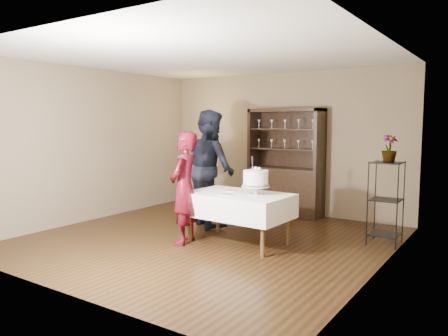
{
  "coord_description": "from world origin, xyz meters",
  "views": [
    {
      "loc": [
        3.78,
        -5.18,
        1.75
      ],
      "look_at": [
        0.24,
        0.1,
        1.08
      ],
      "focal_mm": 35.0,
      "sensor_mm": 36.0,
      "label": 1
    }
  ],
  "objects_px": {
    "woman": "(184,188)",
    "man": "(210,168)",
    "cake_table": "(238,205)",
    "cake": "(256,179)",
    "potted_plant": "(389,148)",
    "china_hutch": "(286,180)",
    "plant_etagere": "(386,200)"
  },
  "relations": [
    {
      "from": "cake",
      "to": "potted_plant",
      "type": "bearing_deg",
      "value": 36.29
    },
    {
      "from": "plant_etagere",
      "to": "woman",
      "type": "bearing_deg",
      "value": -147.61
    },
    {
      "from": "cake",
      "to": "potted_plant",
      "type": "xyz_separation_m",
      "value": [
        1.53,
        1.12,
        0.43
      ]
    },
    {
      "from": "cake_table",
      "to": "woman",
      "type": "distance_m",
      "value": 0.81
    },
    {
      "from": "china_hutch",
      "to": "potted_plant",
      "type": "relative_size",
      "value": 5.17
    },
    {
      "from": "china_hutch",
      "to": "plant_etagere",
      "type": "relative_size",
      "value": 1.67
    },
    {
      "from": "cake_table",
      "to": "man",
      "type": "height_order",
      "value": "man"
    },
    {
      "from": "cake_table",
      "to": "cake",
      "type": "xyz_separation_m",
      "value": [
        0.26,
        0.04,
        0.39
      ]
    },
    {
      "from": "man",
      "to": "cake",
      "type": "bearing_deg",
      "value": -176.92
    },
    {
      "from": "cake_table",
      "to": "potted_plant",
      "type": "distance_m",
      "value": 2.29
    },
    {
      "from": "china_hutch",
      "to": "cake",
      "type": "relative_size",
      "value": 3.69
    },
    {
      "from": "plant_etagere",
      "to": "man",
      "type": "xyz_separation_m",
      "value": [
        -2.78,
        -0.41,
        0.33
      ]
    },
    {
      "from": "plant_etagere",
      "to": "man",
      "type": "bearing_deg",
      "value": -171.52
    },
    {
      "from": "cake",
      "to": "potted_plant",
      "type": "relative_size",
      "value": 1.4
    },
    {
      "from": "cake",
      "to": "china_hutch",
      "type": "bearing_deg",
      "value": 104.86
    },
    {
      "from": "woman",
      "to": "man",
      "type": "relative_size",
      "value": 0.83
    },
    {
      "from": "china_hutch",
      "to": "cake",
      "type": "height_order",
      "value": "china_hutch"
    },
    {
      "from": "cake_table",
      "to": "woman",
      "type": "xyz_separation_m",
      "value": [
        -0.65,
        -0.42,
        0.25
      ]
    },
    {
      "from": "china_hutch",
      "to": "cake_table",
      "type": "relative_size",
      "value": 1.32
    },
    {
      "from": "plant_etagere",
      "to": "potted_plant",
      "type": "relative_size",
      "value": 3.1
    },
    {
      "from": "china_hutch",
      "to": "potted_plant",
      "type": "height_order",
      "value": "china_hutch"
    },
    {
      "from": "cake",
      "to": "woman",
      "type": "bearing_deg",
      "value": -153.4
    },
    {
      "from": "man",
      "to": "potted_plant",
      "type": "xyz_separation_m",
      "value": [
        2.79,
        0.45,
        0.4
      ]
    },
    {
      "from": "plant_etagere",
      "to": "potted_plant",
      "type": "height_order",
      "value": "potted_plant"
    },
    {
      "from": "plant_etagere",
      "to": "china_hutch",
      "type": "bearing_deg",
      "value": 153.17
    },
    {
      "from": "plant_etagere",
      "to": "potted_plant",
      "type": "xyz_separation_m",
      "value": [
        0.01,
        0.04,
        0.73
      ]
    },
    {
      "from": "china_hutch",
      "to": "potted_plant",
      "type": "distance_m",
      "value": 2.43
    },
    {
      "from": "woman",
      "to": "cake_table",
      "type": "bearing_deg",
      "value": 107.01
    },
    {
      "from": "potted_plant",
      "to": "cake_table",
      "type": "bearing_deg",
      "value": -146.94
    },
    {
      "from": "cake",
      "to": "cake_table",
      "type": "bearing_deg",
      "value": -170.52
    },
    {
      "from": "potted_plant",
      "to": "cake",
      "type": "bearing_deg",
      "value": -143.71
    },
    {
      "from": "plant_etagere",
      "to": "cake",
      "type": "bearing_deg",
      "value": -144.42
    }
  ]
}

